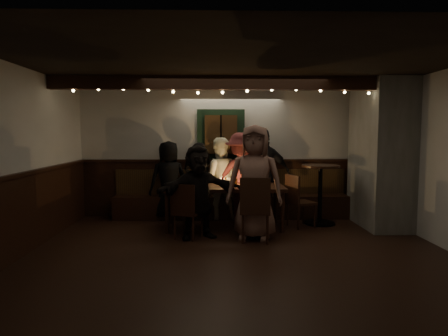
{
  "coord_description": "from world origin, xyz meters",
  "views": [
    {
      "loc": [
        -0.36,
        -5.57,
        1.69
      ],
      "look_at": [
        -0.16,
        1.6,
        1.05
      ],
      "focal_mm": 32.0,
      "sensor_mm": 36.0,
      "label": 1
    }
  ],
  "objects_px": {
    "person_e": "(264,174)",
    "person_g": "(255,182)",
    "chair_near_left": "(186,208)",
    "person_b": "(198,181)",
    "chair_end": "(297,198)",
    "person_f": "(198,192)",
    "person_d": "(241,177)",
    "chair_near_right": "(255,206)",
    "person_a": "(169,180)",
    "person_c": "(219,178)",
    "high_top": "(320,187)",
    "dining_table": "(224,190)"
  },
  "relations": [
    {
      "from": "chair_near_left",
      "to": "chair_near_right",
      "type": "bearing_deg",
      "value": -11.37
    },
    {
      "from": "high_top",
      "to": "person_b",
      "type": "bearing_deg",
      "value": 168.08
    },
    {
      "from": "chair_near_right",
      "to": "chair_end",
      "type": "bearing_deg",
      "value": 49.18
    },
    {
      "from": "person_a",
      "to": "person_e",
      "type": "distance_m",
      "value": 1.86
    },
    {
      "from": "chair_near_left",
      "to": "person_a",
      "type": "bearing_deg",
      "value": 105.99
    },
    {
      "from": "person_c",
      "to": "person_e",
      "type": "relative_size",
      "value": 0.9
    },
    {
      "from": "person_b",
      "to": "person_a",
      "type": "bearing_deg",
      "value": -21.75
    },
    {
      "from": "person_e",
      "to": "person_f",
      "type": "distance_m",
      "value": 1.89
    },
    {
      "from": "person_e",
      "to": "person_f",
      "type": "xyz_separation_m",
      "value": [
        -1.23,
        -1.43,
        -0.13
      ]
    },
    {
      "from": "person_d",
      "to": "person_f",
      "type": "bearing_deg",
      "value": 64.34
    },
    {
      "from": "person_g",
      "to": "person_e",
      "type": "bearing_deg",
      "value": 89.82
    },
    {
      "from": "high_top",
      "to": "person_a",
      "type": "height_order",
      "value": "person_a"
    },
    {
      "from": "person_f",
      "to": "person_e",
      "type": "bearing_deg",
      "value": 29.83
    },
    {
      "from": "person_a",
      "to": "person_d",
      "type": "xyz_separation_m",
      "value": [
        1.4,
        -0.12,
        0.08
      ]
    },
    {
      "from": "chair_near_right",
      "to": "chair_end",
      "type": "relative_size",
      "value": 1.08
    },
    {
      "from": "person_a",
      "to": "person_d",
      "type": "bearing_deg",
      "value": 152.44
    },
    {
      "from": "chair_end",
      "to": "person_d",
      "type": "height_order",
      "value": "person_d"
    },
    {
      "from": "dining_table",
      "to": "chair_near_right",
      "type": "bearing_deg",
      "value": -64.87
    },
    {
      "from": "chair_near_right",
      "to": "chair_near_left",
      "type": "bearing_deg",
      "value": 168.63
    },
    {
      "from": "person_d",
      "to": "person_f",
      "type": "distance_m",
      "value": 1.54
    },
    {
      "from": "person_b",
      "to": "person_g",
      "type": "height_order",
      "value": "person_g"
    },
    {
      "from": "person_d",
      "to": "high_top",
      "type": "bearing_deg",
      "value": 169.69
    },
    {
      "from": "chair_near_left",
      "to": "chair_near_right",
      "type": "distance_m",
      "value": 1.1
    },
    {
      "from": "chair_near_left",
      "to": "person_c",
      "type": "xyz_separation_m",
      "value": [
        0.55,
        1.51,
        0.3
      ]
    },
    {
      "from": "chair_near_left",
      "to": "person_d",
      "type": "distance_m",
      "value": 1.73
    },
    {
      "from": "chair_near_right",
      "to": "person_c",
      "type": "xyz_separation_m",
      "value": [
        -0.53,
        1.73,
        0.22
      ]
    },
    {
      "from": "person_d",
      "to": "person_f",
      "type": "relative_size",
      "value": 1.13
    },
    {
      "from": "person_e",
      "to": "person_g",
      "type": "xyz_separation_m",
      "value": [
        -0.34,
        -1.5,
        0.02
      ]
    },
    {
      "from": "person_a",
      "to": "person_c",
      "type": "distance_m",
      "value": 0.98
    },
    {
      "from": "chair_near_right",
      "to": "person_g",
      "type": "distance_m",
      "value": 0.4
    },
    {
      "from": "person_a",
      "to": "person_d",
      "type": "distance_m",
      "value": 1.41
    },
    {
      "from": "chair_end",
      "to": "person_b",
      "type": "relative_size",
      "value": 0.63
    },
    {
      "from": "chair_end",
      "to": "person_f",
      "type": "height_order",
      "value": "person_f"
    },
    {
      "from": "high_top",
      "to": "person_b",
      "type": "xyz_separation_m",
      "value": [
        -2.27,
        0.48,
        0.06
      ]
    },
    {
      "from": "chair_end",
      "to": "person_d",
      "type": "distance_m",
      "value": 1.18
    },
    {
      "from": "person_c",
      "to": "person_d",
      "type": "relative_size",
      "value": 0.94
    },
    {
      "from": "chair_near_left",
      "to": "person_f",
      "type": "distance_m",
      "value": 0.32
    },
    {
      "from": "chair_end",
      "to": "person_b",
      "type": "height_order",
      "value": "person_b"
    },
    {
      "from": "chair_end",
      "to": "person_a",
      "type": "xyz_separation_m",
      "value": [
        -2.36,
        0.75,
        0.23
      ]
    },
    {
      "from": "person_b",
      "to": "person_e",
      "type": "height_order",
      "value": "person_e"
    },
    {
      "from": "chair_near_right",
      "to": "person_e",
      "type": "relative_size",
      "value": 0.57
    },
    {
      "from": "chair_near_left",
      "to": "person_d",
      "type": "height_order",
      "value": "person_d"
    },
    {
      "from": "person_a",
      "to": "person_d",
      "type": "height_order",
      "value": "person_d"
    },
    {
      "from": "chair_near_right",
      "to": "person_b",
      "type": "bearing_deg",
      "value": 119.12
    },
    {
      "from": "person_b",
      "to": "chair_end",
      "type": "bearing_deg",
      "value": 139.86
    },
    {
      "from": "person_d",
      "to": "person_f",
      "type": "xyz_separation_m",
      "value": [
        -0.78,
        -1.32,
        -0.09
      ]
    },
    {
      "from": "person_a",
      "to": "person_c",
      "type": "bearing_deg",
      "value": 157.62
    },
    {
      "from": "chair_near_left",
      "to": "person_b",
      "type": "bearing_deg",
      "value": 84.83
    },
    {
      "from": "person_b",
      "to": "person_c",
      "type": "bearing_deg",
      "value": 166.52
    },
    {
      "from": "person_f",
      "to": "person_g",
      "type": "height_order",
      "value": "person_g"
    }
  ]
}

